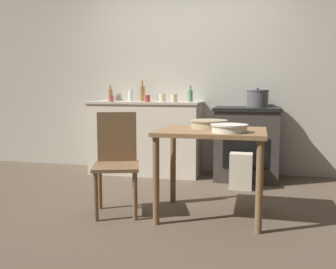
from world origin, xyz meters
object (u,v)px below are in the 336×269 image
(bottle_left, at_px, (110,95))
(cup_mid_right, at_px, (174,98))
(stove, at_px, (247,143))
(bottle_center_left, at_px, (190,96))
(mixing_bowl_large, at_px, (209,124))
(cup_center_right, at_px, (111,99))
(chair, at_px, (117,160))
(cup_center, at_px, (147,99))
(cup_right, at_px, (162,98))
(stock_pot, at_px, (258,98))
(mixing_bowl_small, at_px, (229,128))
(work_table, at_px, (211,144))
(bottle_mid_left, at_px, (142,93))
(flour_sack, at_px, (241,171))
(bottle_far_left, at_px, (131,96))

(bottle_left, relative_size, cup_mid_right, 2.21)
(stove, distance_m, bottle_center_left, 0.93)
(mixing_bowl_large, distance_m, cup_center_right, 1.90)
(chair, xyz_separation_m, cup_center, (-0.13, 1.39, 0.52))
(stove, height_order, cup_right, cup_right)
(stock_pot, height_order, mixing_bowl_small, stock_pot)
(work_table, height_order, mixing_bowl_large, mixing_bowl_large)
(cup_center_right, bearing_deg, bottle_left, 113.49)
(stock_pot, xyz_separation_m, mixing_bowl_large, (-0.41, -1.44, -0.19))
(stock_pot, height_order, cup_right, stock_pot)
(bottle_center_left, bearing_deg, cup_center_right, -169.06)
(chair, xyz_separation_m, cup_right, (0.04, 1.53, 0.52))
(work_table, relative_size, mixing_bowl_small, 3.02)
(bottle_center_left, relative_size, cup_right, 1.99)
(work_table, relative_size, bottle_left, 4.23)
(bottle_center_left, distance_m, cup_mid_right, 0.25)
(bottle_left, bearing_deg, stove, -7.00)
(stove, bearing_deg, mixing_bowl_small, -93.33)
(bottle_mid_left, bearing_deg, cup_center, -63.21)
(flour_sack, height_order, bottle_far_left, bottle_far_left)
(bottle_center_left, bearing_deg, work_table, -73.12)
(cup_center, bearing_deg, flour_sack, -15.20)
(flour_sack, relative_size, mixing_bowl_small, 1.33)
(work_table, xyz_separation_m, bottle_mid_left, (-1.14, 1.63, 0.42))
(work_table, distance_m, bottle_center_left, 1.65)
(flour_sack, relative_size, stock_pot, 1.50)
(chair, height_order, bottle_center_left, bottle_center_left)
(bottle_mid_left, xyz_separation_m, cup_right, (0.33, -0.19, -0.06))
(bottle_far_left, distance_m, bottle_mid_left, 0.18)
(flour_sack, xyz_separation_m, bottle_far_left, (-1.54, 0.68, 0.82))
(work_table, relative_size, mixing_bowl_large, 2.74)
(flour_sack, bearing_deg, mixing_bowl_small, -92.67)
(cup_center, bearing_deg, bottle_far_left, 133.51)
(chair, bearing_deg, bottle_center_left, 58.66)
(work_table, relative_size, bottle_far_left, 5.08)
(chair, distance_m, mixing_bowl_small, 1.06)
(stove, height_order, bottle_far_left, bottle_far_left)
(mixing_bowl_large, relative_size, cup_center, 3.88)
(cup_right, bearing_deg, stock_pot, 4.92)
(bottle_far_left, distance_m, bottle_center_left, 0.86)
(cup_center, bearing_deg, cup_mid_right, 9.68)
(flour_sack, height_order, cup_mid_right, cup_mid_right)
(mixing_bowl_small, distance_m, bottle_center_left, 1.82)
(bottle_mid_left, xyz_separation_m, bottle_center_left, (0.68, -0.10, -0.03))
(flour_sack, bearing_deg, bottle_left, 158.57)
(chair, distance_m, stock_pot, 2.10)
(bottle_mid_left, bearing_deg, work_table, -55.05)
(stove, bearing_deg, cup_center, -172.18)
(bottle_far_left, height_order, cup_center_right, bottle_far_left)
(flour_sack, distance_m, cup_right, 1.38)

